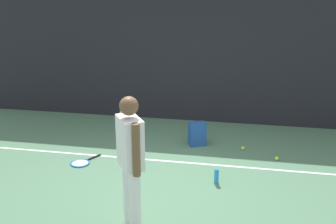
% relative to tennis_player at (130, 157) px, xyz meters
% --- Properties ---
extents(ground_plane, '(12.00, 12.00, 0.00)m').
position_rel_tennis_player_xyz_m(ground_plane, '(0.13, 1.26, -0.97)').
color(ground_plane, '#4C7556').
extents(back_fence, '(10.00, 0.10, 3.00)m').
position_rel_tennis_player_xyz_m(back_fence, '(0.13, 4.26, 0.53)').
color(back_fence, black).
rests_on(back_fence, ground).
extents(court_line, '(9.00, 0.05, 0.00)m').
position_rel_tennis_player_xyz_m(court_line, '(0.13, 2.02, -0.96)').
color(court_line, white).
rests_on(court_line, ground).
extents(tennis_player, '(0.41, 0.45, 1.70)m').
position_rel_tennis_player_xyz_m(tennis_player, '(0.00, 0.00, 0.00)').
color(tennis_player, white).
rests_on(tennis_player, ground).
extents(tennis_racket, '(0.45, 0.62, 0.03)m').
position_rel_tennis_player_xyz_m(tennis_racket, '(-1.36, 1.67, -0.95)').
color(tennis_racket, black).
rests_on(tennis_racket, ground).
extents(backpack, '(0.35, 0.36, 0.44)m').
position_rel_tennis_player_xyz_m(backpack, '(0.45, 2.85, -0.76)').
color(backpack, '#1E478C').
rests_on(backpack, ground).
extents(tennis_ball_by_fence, '(0.07, 0.07, 0.07)m').
position_rel_tennis_player_xyz_m(tennis_ball_by_fence, '(1.88, 2.41, -0.93)').
color(tennis_ball_by_fence, '#CCE033').
rests_on(tennis_ball_by_fence, ground).
extents(tennis_ball_mid_court, '(0.07, 0.07, 0.07)m').
position_rel_tennis_player_xyz_m(tennis_ball_mid_court, '(1.30, 2.75, -0.93)').
color(tennis_ball_mid_court, '#CCE033').
rests_on(tennis_ball_mid_court, ground).
extents(water_bottle, '(0.07, 0.07, 0.23)m').
position_rel_tennis_player_xyz_m(water_bottle, '(0.93, 1.39, -0.85)').
color(water_bottle, '#268CD8').
rests_on(water_bottle, ground).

